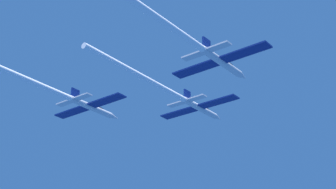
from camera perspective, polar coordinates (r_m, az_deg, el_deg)
jet_lead at (r=85.35m, az=0.58°, el=0.10°), size 15.43×34.72×2.56m
jet_left_wing at (r=84.19m, az=-13.17°, el=0.69°), size 15.43×39.47×2.56m
jet_right_wing at (r=66.28m, az=1.01°, el=6.96°), size 15.43×41.20×2.56m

